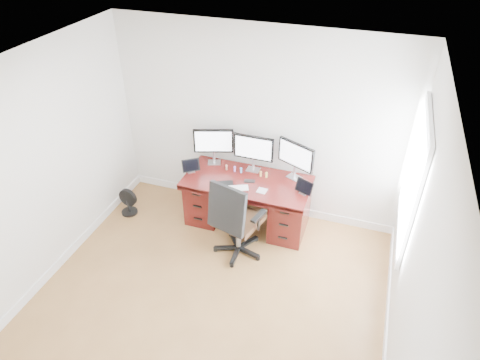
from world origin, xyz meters
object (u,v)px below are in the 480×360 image
(office_chair, at_px, (236,231))
(floor_fan, at_px, (128,202))
(desk, at_px, (248,200))
(monitor_center, at_px, (254,149))
(keyboard, at_px, (238,188))

(office_chair, distance_m, floor_fan, 1.81)
(office_chair, bearing_deg, floor_fan, -173.94)
(desk, relative_size, monitor_center, 3.09)
(desk, distance_m, office_chair, 0.65)
(desk, xyz_separation_m, floor_fan, (-1.72, -0.36, -0.21))
(monitor_center, bearing_deg, desk, -89.58)
(office_chair, relative_size, floor_fan, 2.85)
(desk, distance_m, floor_fan, 1.77)
(office_chair, relative_size, keyboard, 4.13)
(office_chair, height_order, keyboard, office_chair)
(office_chair, height_order, floor_fan, office_chair)
(monitor_center, bearing_deg, office_chair, -86.13)
(desk, height_order, floor_fan, desk)
(desk, bearing_deg, office_chair, -85.30)
(floor_fan, distance_m, monitor_center, 2.03)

